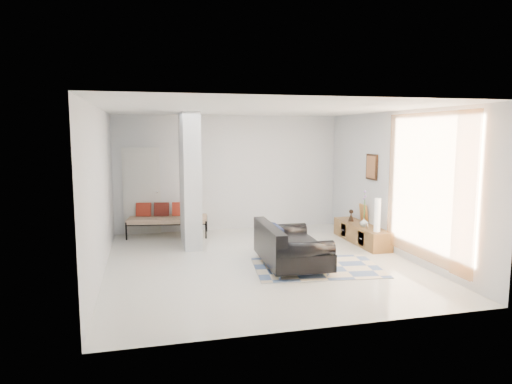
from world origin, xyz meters
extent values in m
plane|color=silver|center=(0.00, 0.00, 0.00)|extent=(6.00, 6.00, 0.00)
plane|color=white|center=(0.00, 0.00, 2.80)|extent=(6.00, 6.00, 0.00)
plane|color=silver|center=(0.00, 3.00, 1.40)|extent=(6.00, 0.00, 6.00)
plane|color=silver|center=(0.00, -3.00, 1.40)|extent=(6.00, 0.00, 6.00)
plane|color=silver|center=(-2.75, 0.00, 1.40)|extent=(0.00, 6.00, 6.00)
plane|color=silver|center=(2.75, 0.00, 1.40)|extent=(0.00, 6.00, 6.00)
cube|color=silver|center=(-1.10, 1.60, 1.40)|extent=(0.35, 1.20, 2.80)
cube|color=silver|center=(-2.10, 2.96, 1.02)|extent=(0.85, 0.06, 2.04)
plane|color=orange|center=(2.67, -1.15, 1.45)|extent=(0.00, 2.55, 2.55)
cube|color=#351D0E|center=(2.72, 0.90, 1.65)|extent=(0.04, 0.45, 0.55)
cube|color=brown|center=(2.52, 0.90, 0.20)|extent=(0.45, 1.92, 0.40)
cube|color=#351D0E|center=(2.30, 0.47, 0.20)|extent=(0.02, 0.26, 0.28)
cube|color=#351D0E|center=(2.30, 1.33, 0.20)|extent=(0.02, 0.26, 0.28)
cube|color=#F2A147|center=(2.70, 1.17, 0.60)|extent=(0.09, 0.32, 0.40)
cube|color=silver|center=(2.42, 0.47, 0.46)|extent=(0.04, 0.10, 0.12)
cylinder|color=silver|center=(0.06, -1.13, 0.05)|extent=(0.05, 0.05, 0.10)
cylinder|color=silver|center=(0.10, 0.35, 0.05)|extent=(0.05, 0.05, 0.10)
cylinder|color=silver|center=(0.89, -1.15, 0.05)|extent=(0.05, 0.05, 0.10)
cylinder|color=silver|center=(0.94, 0.33, 0.05)|extent=(0.05, 0.05, 0.10)
cube|color=black|center=(0.50, -0.40, 0.25)|extent=(1.09, 1.75, 0.30)
cube|color=black|center=(0.08, -0.39, 0.58)|extent=(0.26, 1.73, 0.36)
cylinder|color=black|center=(0.47, -1.14, 0.48)|extent=(0.99, 0.31, 0.28)
cylinder|color=black|center=(0.52, 0.34, 0.48)|extent=(0.99, 0.31, 0.28)
cube|color=black|center=(0.20, -0.39, 0.60)|extent=(0.16, 0.64, 0.31)
cylinder|color=black|center=(-2.46, 2.38, 0.20)|extent=(0.04, 0.04, 0.40)
cylinder|color=black|center=(-0.71, 2.10, 0.20)|extent=(0.04, 0.04, 0.40)
cylinder|color=black|center=(-2.35, 3.10, 0.20)|extent=(0.04, 0.04, 0.40)
cylinder|color=black|center=(-0.60, 2.82, 0.20)|extent=(0.04, 0.04, 0.40)
cube|color=beige|center=(-1.53, 2.60, 0.38)|extent=(1.88, 1.02, 0.12)
cube|color=maroon|center=(-2.07, 2.84, 0.60)|extent=(0.36, 0.22, 0.33)
cube|color=#591C16|center=(-1.66, 2.77, 0.60)|extent=(0.36, 0.22, 0.33)
cube|color=maroon|center=(-1.25, 2.71, 0.60)|extent=(0.36, 0.22, 0.33)
cube|color=beige|center=(0.90, -0.63, 0.01)|extent=(2.36, 1.72, 0.01)
cylinder|color=white|center=(2.50, 0.20, 0.74)|extent=(0.12, 0.12, 0.67)
imported|color=silver|center=(2.47, 0.70, 0.49)|extent=(0.20, 0.20, 0.19)
camera|label=1|loc=(-2.04, -7.98, 2.38)|focal=32.00mm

